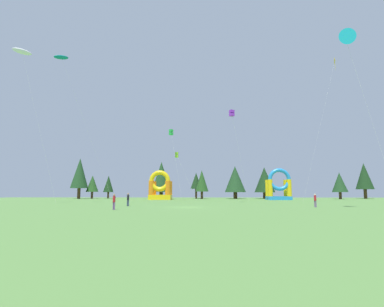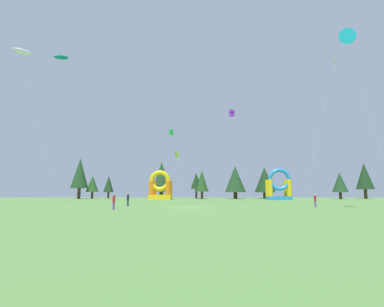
{
  "view_description": "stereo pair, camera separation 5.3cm",
  "coord_description": "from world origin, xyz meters",
  "px_view_note": "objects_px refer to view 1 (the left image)",
  "views": [
    {
      "loc": [
        1.78,
        -37.43,
        1.91
      ],
      "look_at": [
        0.0,
        13.28,
        8.18
      ],
      "focal_mm": 28.71,
      "sensor_mm": 36.0,
      "label": 1
    },
    {
      "loc": [
        1.83,
        -37.43,
        1.91
      ],
      "look_at": [
        0.0,
        13.28,
        8.18
      ],
      "focal_mm": 28.71,
      "sensor_mm": 36.0,
      "label": 2
    }
  ],
  "objects_px": {
    "kite_yellow_diamond": "(335,62)",
    "person_near_camera": "(114,200)",
    "kite_lime_box": "(177,155)",
    "person_midfield": "(315,199)",
    "inflatable_red_slide": "(279,188)",
    "kite_teal_parafoil": "(61,58)",
    "kite_cyan_delta": "(346,39)",
    "kite_green_box": "(171,132)",
    "inflatable_orange_dome": "(160,189)",
    "kite_white_parafoil": "(22,52)",
    "kite_purple_box": "(232,113)",
    "person_left_edge": "(128,198)"
  },
  "relations": [
    {
      "from": "kite_yellow_diamond",
      "to": "person_near_camera",
      "type": "xyz_separation_m",
      "value": [
        -35.18,
        -26.08,
        -25.95
      ]
    },
    {
      "from": "kite_lime_box",
      "to": "person_midfield",
      "type": "bearing_deg",
      "value": -55.11
    },
    {
      "from": "inflatable_red_slide",
      "to": "kite_yellow_diamond",
      "type": "bearing_deg",
      "value": -52.85
    },
    {
      "from": "kite_teal_parafoil",
      "to": "kite_cyan_delta",
      "type": "bearing_deg",
      "value": -19.63
    },
    {
      "from": "kite_lime_box",
      "to": "kite_cyan_delta",
      "type": "height_order",
      "value": "kite_cyan_delta"
    },
    {
      "from": "inflatable_red_slide",
      "to": "kite_lime_box",
      "type": "bearing_deg",
      "value": -169.56
    },
    {
      "from": "kite_green_box",
      "to": "inflatable_orange_dome",
      "type": "distance_m",
      "value": 14.49
    },
    {
      "from": "kite_cyan_delta",
      "to": "inflatable_orange_dome",
      "type": "height_order",
      "value": "kite_cyan_delta"
    },
    {
      "from": "kite_cyan_delta",
      "to": "person_midfield",
      "type": "distance_m",
      "value": 18.63
    },
    {
      "from": "kite_white_parafoil",
      "to": "person_near_camera",
      "type": "relative_size",
      "value": 14.86
    },
    {
      "from": "kite_purple_box",
      "to": "kite_yellow_diamond",
      "type": "bearing_deg",
      "value": 19.77
    },
    {
      "from": "kite_teal_parafoil",
      "to": "kite_yellow_diamond",
      "type": "bearing_deg",
      "value": 13.36
    },
    {
      "from": "inflatable_red_slide",
      "to": "inflatable_orange_dome",
      "type": "relative_size",
      "value": 1.05
    },
    {
      "from": "kite_purple_box",
      "to": "person_midfield",
      "type": "distance_m",
      "value": 20.66
    },
    {
      "from": "person_left_edge",
      "to": "person_midfield",
      "type": "distance_m",
      "value": 23.37
    },
    {
      "from": "kite_teal_parafoil",
      "to": "kite_cyan_delta",
      "type": "height_order",
      "value": "kite_teal_parafoil"
    },
    {
      "from": "kite_teal_parafoil",
      "to": "kite_white_parafoil",
      "type": "height_order",
      "value": "kite_white_parafoil"
    },
    {
      "from": "kite_lime_box",
      "to": "inflatable_orange_dome",
      "type": "height_order",
      "value": "kite_lime_box"
    },
    {
      "from": "kite_green_box",
      "to": "inflatable_orange_dome",
      "type": "xyz_separation_m",
      "value": [
        -3.21,
        7.74,
        -11.82
      ]
    },
    {
      "from": "person_left_edge",
      "to": "person_midfield",
      "type": "xyz_separation_m",
      "value": [
        23.31,
        -1.69,
        -0.03
      ]
    },
    {
      "from": "person_near_camera",
      "to": "kite_lime_box",
      "type": "bearing_deg",
      "value": -70.37
    },
    {
      "from": "kite_green_box",
      "to": "kite_lime_box",
      "type": "height_order",
      "value": "kite_green_box"
    },
    {
      "from": "kite_green_box",
      "to": "kite_lime_box",
      "type": "distance_m",
      "value": 5.15
    },
    {
      "from": "kite_white_parafoil",
      "to": "person_near_camera",
      "type": "distance_m",
      "value": 32.09
    },
    {
      "from": "kite_white_parafoil",
      "to": "person_near_camera",
      "type": "xyz_separation_m",
      "value": [
        18.92,
        -12.63,
        -22.63
      ]
    },
    {
      "from": "kite_white_parafoil",
      "to": "kite_cyan_delta",
      "type": "bearing_deg",
      "value": -15.13
    },
    {
      "from": "kite_white_parafoil",
      "to": "inflatable_red_slide",
      "type": "distance_m",
      "value": 55.81
    },
    {
      "from": "kite_green_box",
      "to": "person_near_camera",
      "type": "distance_m",
      "value": 34.26
    },
    {
      "from": "kite_teal_parafoil",
      "to": "person_midfield",
      "type": "relative_size",
      "value": 14.78
    },
    {
      "from": "kite_white_parafoil",
      "to": "person_near_camera",
      "type": "bearing_deg",
      "value": -33.72
    },
    {
      "from": "kite_white_parafoil",
      "to": "kite_purple_box",
      "type": "height_order",
      "value": "kite_white_parafoil"
    },
    {
      "from": "kite_teal_parafoil",
      "to": "person_left_edge",
      "type": "bearing_deg",
      "value": -27.27
    },
    {
      "from": "person_near_camera",
      "to": "person_left_edge",
      "type": "distance_m",
      "value": 7.76
    },
    {
      "from": "kite_teal_parafoil",
      "to": "kite_lime_box",
      "type": "distance_m",
      "value": 29.13
    },
    {
      "from": "kite_lime_box",
      "to": "kite_teal_parafoil",
      "type": "bearing_deg",
      "value": -132.0
    },
    {
      "from": "kite_teal_parafoil",
      "to": "person_near_camera",
      "type": "bearing_deg",
      "value": -46.98
    },
    {
      "from": "kite_yellow_diamond",
      "to": "kite_teal_parafoil",
      "type": "bearing_deg",
      "value": -166.64
    },
    {
      "from": "kite_lime_box",
      "to": "kite_purple_box",
      "type": "relative_size",
      "value": 0.66
    },
    {
      "from": "kite_lime_box",
      "to": "person_midfield",
      "type": "height_order",
      "value": "kite_lime_box"
    },
    {
      "from": "kite_lime_box",
      "to": "kite_cyan_delta",
      "type": "xyz_separation_m",
      "value": [
        21.49,
        -32.92,
        8.96
      ]
    },
    {
      "from": "person_near_camera",
      "to": "kite_purple_box",
      "type": "bearing_deg",
      "value": -101.59
    },
    {
      "from": "kite_purple_box",
      "to": "person_midfield",
      "type": "height_order",
      "value": "kite_purple_box"
    },
    {
      "from": "kite_teal_parafoil",
      "to": "kite_yellow_diamond",
      "type": "height_order",
      "value": "kite_yellow_diamond"
    },
    {
      "from": "kite_green_box",
      "to": "inflatable_red_slide",
      "type": "distance_m",
      "value": 27.1
    },
    {
      "from": "kite_white_parafoil",
      "to": "person_left_edge",
      "type": "height_order",
      "value": "kite_white_parafoil"
    },
    {
      "from": "kite_teal_parafoil",
      "to": "person_near_camera",
      "type": "xyz_separation_m",
      "value": [
        13.54,
        -14.51,
        -22.43
      ]
    },
    {
      "from": "inflatable_red_slide",
      "to": "inflatable_orange_dome",
      "type": "height_order",
      "value": "inflatable_red_slide"
    },
    {
      "from": "kite_purple_box",
      "to": "person_left_edge",
      "type": "bearing_deg",
      "value": -143.56
    },
    {
      "from": "kite_white_parafoil",
      "to": "kite_lime_box",
      "type": "xyz_separation_m",
      "value": [
        22.59,
        21.0,
        -13.89
      ]
    },
    {
      "from": "kite_teal_parafoil",
      "to": "kite_purple_box",
      "type": "height_order",
      "value": "kite_teal_parafoil"
    }
  ]
}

